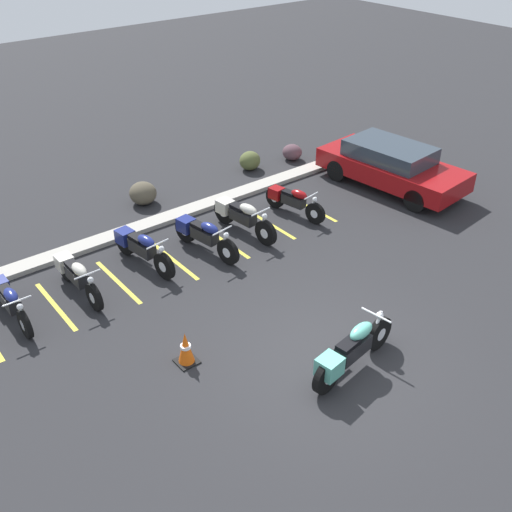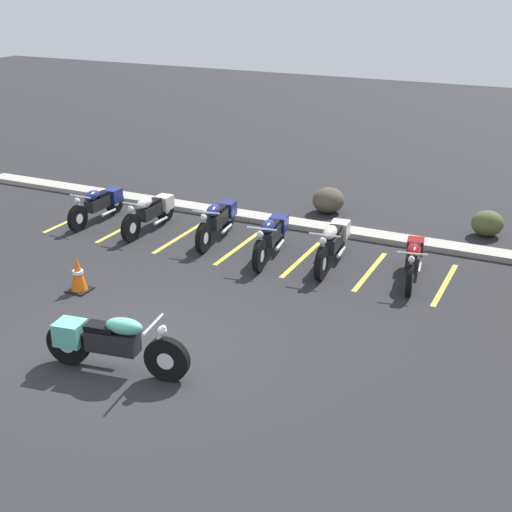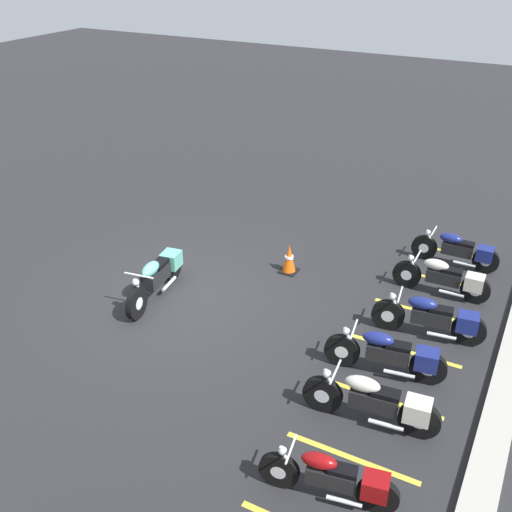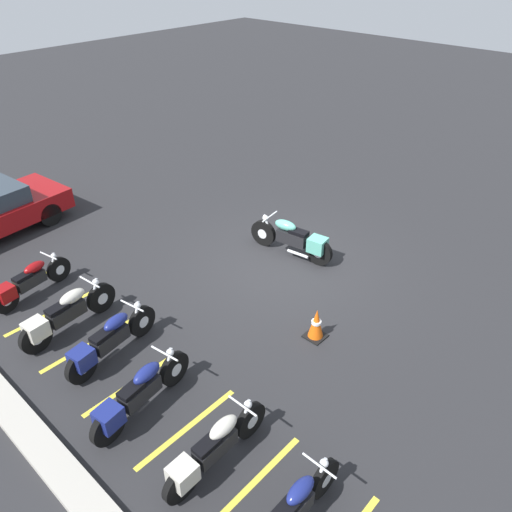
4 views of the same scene
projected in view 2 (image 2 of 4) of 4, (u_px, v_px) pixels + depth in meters
ground at (124, 355)px, 11.06m from camera, size 60.00×60.00×0.00m
motorcycle_teal_featured at (109, 342)px, 10.47m from camera, size 2.29×0.73×0.91m
parked_bike_0 at (99, 203)px, 16.77m from camera, size 0.56×2.01×0.79m
parked_bike_1 at (151, 211)px, 16.19m from camera, size 0.58×2.07×0.82m
parked_bike_2 at (218, 219)px, 15.64m from camera, size 0.67×2.16×0.85m
parked_bike_3 at (271, 235)px, 14.72m from camera, size 0.70×2.14×0.85m
parked_bike_4 at (333, 241)px, 14.34m from camera, size 0.64×2.21×0.87m
parked_bike_5 at (413, 258)px, 13.64m from camera, size 0.66×1.95×0.77m
concrete_curb at (290, 223)px, 16.59m from camera, size 18.00×0.50×0.12m
landscape_rock_1 at (487, 223)px, 15.86m from camera, size 0.90×0.86×0.58m
landscape_rock_2 at (328, 200)px, 17.36m from camera, size 0.95×0.98×0.62m
traffic_cone at (78, 275)px, 13.14m from camera, size 0.40×0.40×0.69m
stall_line_0 at (73, 219)px, 17.02m from camera, size 0.10×2.10×0.00m
stall_line_1 at (124, 228)px, 16.43m from camera, size 0.10×2.10×0.00m
stall_line_2 at (179, 237)px, 15.85m from camera, size 0.10×2.10×0.00m
stall_line_3 at (238, 248)px, 15.27m from camera, size 0.10×2.10×0.00m
stall_line_4 at (301, 259)px, 14.68m from camera, size 0.10×2.10×0.00m
stall_line_5 at (370, 271)px, 14.10m from camera, size 0.10×2.10×0.00m
stall_line_6 at (445, 284)px, 13.51m from camera, size 0.10×2.10×0.00m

